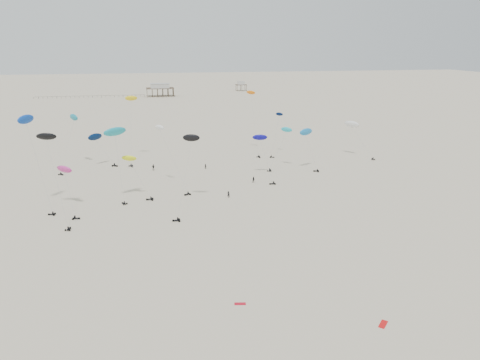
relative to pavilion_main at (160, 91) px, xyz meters
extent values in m
plane|color=beige|center=(10.00, -150.00, -4.22)|extent=(900.00, 900.00, 0.00)
cube|color=brown|center=(0.00, 0.00, 1.93)|extent=(21.00, 13.00, 0.30)
cube|color=silver|center=(0.00, 0.00, 3.68)|extent=(14.00, 8.40, 3.20)
cube|color=#B2B2AD|center=(0.00, 0.00, 5.43)|extent=(15.00, 9.00, 0.30)
cube|color=brown|center=(70.00, 30.00, 0.93)|extent=(9.00, 7.00, 0.30)
cube|color=silver|center=(70.00, 30.00, 2.28)|extent=(5.60, 4.20, 2.40)
cube|color=#B2B2AD|center=(70.00, 30.00, 3.63)|extent=(6.00, 4.50, 0.30)
cube|color=black|center=(-52.00, 0.00, -2.77)|extent=(80.00, 0.10, 0.10)
cylinder|color=gray|center=(-17.02, -208.86, 6.25)|extent=(0.03, 0.03, 24.26)
ellipsoid|color=yellow|center=(-16.56, -201.64, 16.75)|extent=(4.29, 1.80, 2.10)
cylinder|color=gray|center=(-14.38, -249.99, 0.97)|extent=(0.03, 0.03, 11.20)
ellipsoid|color=#F0FF15|center=(-16.80, -247.68, 6.20)|extent=(4.48, 3.21, 2.05)
cylinder|color=gray|center=(26.88, -205.73, 6.71)|extent=(0.03, 0.03, 23.99)
ellipsoid|color=orange|center=(26.72, -199.53, 17.65)|extent=(3.90, 3.93, 1.86)
cylinder|color=gray|center=(-25.80, -213.15, 0.53)|extent=(0.03, 0.03, 10.21)
ellipsoid|color=#051A43|center=(-28.72, -211.86, 5.48)|extent=(5.22, 4.83, 2.58)
cylinder|color=gray|center=(29.40, -228.26, 1.99)|extent=(0.03, 0.03, 13.69)
ellipsoid|color=#1CBDD8|center=(32.75, -225.90, 8.20)|extent=(3.97, 3.86, 1.99)
cylinder|color=gray|center=(-37.01, -214.98, 3.52)|extent=(0.03, 0.03, 20.48)
ellipsoid|color=teal|center=(-35.34, -207.81, 11.55)|extent=(4.15, 5.20, 2.45)
cylinder|color=gray|center=(-19.13, -252.35, 4.55)|extent=(0.03, 0.03, 16.81)
ellipsoid|color=#179AB1|center=(-19.72, -250.36, 13.82)|extent=(6.80, 5.76, 3.09)
cylinder|color=gray|center=(22.61, -239.02, 1.53)|extent=(0.03, 0.03, 15.61)
ellipsoid|color=#0E0B99|center=(22.07, -233.11, 7.43)|extent=(4.91, 2.85, 2.31)
cylinder|color=gray|center=(39.32, -231.85, 1.70)|extent=(0.03, 0.03, 11.74)
ellipsoid|color=#1A7DC8|center=(38.10, -229.53, 7.91)|extent=(5.52, 3.77, 2.53)
cylinder|color=gray|center=(33.76, -209.46, 3.08)|extent=(0.03, 0.03, 15.77)
ellipsoid|color=#041338|center=(35.99, -205.91, 10.28)|extent=(2.85, 2.67, 1.41)
cylinder|color=gray|center=(-5.13, -243.66, 4.02)|extent=(0.03, 0.03, 20.62)
ellipsoid|color=white|center=(-8.23, -237.39, 12.24)|extent=(3.15, 3.61, 1.74)
cylinder|color=gray|center=(-37.62, -254.81, 6.56)|extent=(0.03, 0.03, 22.48)
ellipsoid|color=#0E40B6|center=(-40.18, -250.68, 17.62)|extent=(4.07, 5.20, 2.44)
cylinder|color=gray|center=(-30.76, -257.56, 0.39)|extent=(0.03, 0.03, 13.58)
ellipsoid|color=#DB339C|center=(-32.36, -252.28, 5.23)|extent=(5.12, 4.71, 2.45)
cylinder|color=gray|center=(63.14, -218.70, 1.23)|extent=(0.03, 0.03, 13.71)
ellipsoid|color=white|center=(60.71, -214.44, 7.10)|extent=(5.28, 6.28, 2.99)
cylinder|color=gray|center=(-32.50, -262.10, 4.80)|extent=(0.03, 0.03, 22.94)
ellipsoid|color=black|center=(-35.16, -254.72, 14.03)|extent=(5.09, 2.91, 2.39)
cylinder|color=gray|center=(-3.59, -261.69, 4.01)|extent=(0.03, 0.03, 21.47)
ellipsoid|color=black|center=(-0.99, -254.51, 12.33)|extent=(4.55, 2.48, 2.07)
imported|color=black|center=(8.48, -254.07, -4.22)|extent=(0.89, 0.75, 2.07)
imported|color=black|center=(18.17, -241.89, -4.22)|extent=(1.03, 0.63, 2.05)
imported|color=black|center=(-10.44, -222.09, -4.22)|extent=(1.49, 1.01, 2.32)
imported|color=black|center=(6.29, -223.43, -4.22)|extent=(0.82, 0.68, 1.91)
cube|color=red|center=(20.34, -316.12, -4.22)|extent=(2.15, 2.23, 0.08)
cube|color=#B80B1D|center=(1.01, -306.55, -4.22)|extent=(1.89, 1.00, 0.07)
camera|label=1|loc=(-11.86, -370.20, 35.10)|focal=35.00mm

